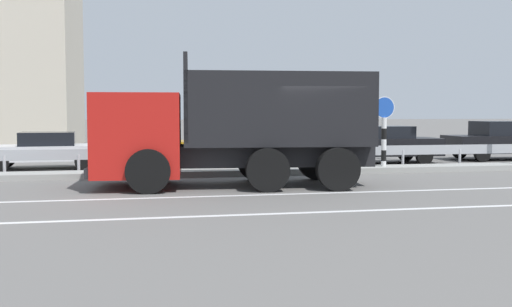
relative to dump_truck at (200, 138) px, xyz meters
The scene contains 11 objects.
ground_plane 3.29m from the dump_truck, ahead, with size 320.00×320.00×0.00m, color #605E5B.
lane_strip_0 2.41m from the dump_truck, 64.67° to the right, with size 51.06×0.16×0.01m, color silver.
lane_strip_1 4.69m from the dump_truck, 78.64° to the right, with size 51.06×0.16×0.01m, color silver.
median_island 4.14m from the dump_truck, 40.42° to the left, with size 28.08×1.10×0.18m, color gray.
median_guardrail 4.71m from the dump_truck, 49.41° to the left, with size 51.06×0.09×0.78m.
dump_truck is the anchor object (origin of this frame).
median_road_sign 6.65m from the dump_truck, 22.86° to the left, with size 0.69×0.16×2.39m.
parked_car_2 7.40m from the dump_truck, 128.06° to the left, with size 4.26×2.13×1.24m.
parked_car_3 6.02m from the dump_truck, 77.93° to the left, with size 4.36×2.03×1.31m.
parked_car_4 9.33m from the dump_truck, 37.20° to the left, with size 4.24×1.96×1.39m.
parked_car_5 14.26m from the dump_truck, 26.01° to the left, with size 4.58×2.16×1.54m.
Camera 1 is at (-4.71, -14.78, 1.86)m, focal length 42.00 mm.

